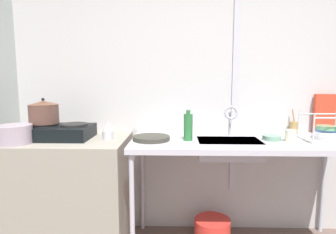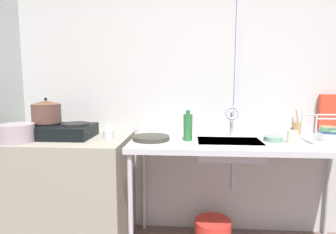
{
  "view_description": "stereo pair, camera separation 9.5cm",
  "coord_description": "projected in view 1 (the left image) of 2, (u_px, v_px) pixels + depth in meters",
  "views": [
    {
      "loc": [
        -0.49,
        -0.58,
        1.35
      ],
      "look_at": [
        -0.55,
        1.56,
        1.08
      ],
      "focal_mm": 30.06,
      "sensor_mm": 36.0,
      "label": 1
    },
    {
      "loc": [
        -0.39,
        -0.58,
        1.35
      ],
      "look_at": [
        -0.55,
        1.56,
        1.08
      ],
      "focal_mm": 30.06,
      "sensor_mm": 36.0,
      "label": 2
    }
  ],
  "objects": [
    {
      "name": "pot_beside_stove",
      "position": [
        14.0,
        134.0,
        2.02
      ],
      "size": [
        0.25,
        0.25,
        0.13
      ],
      "color": "#A18F9C",
      "rests_on": "counter_concrete"
    },
    {
      "name": "dish_rack",
      "position": [
        325.0,
        134.0,
        2.13
      ],
      "size": [
        0.31,
        0.26,
        0.22
      ],
      "color": "#B8BBBA",
      "rests_on": "counter_sink"
    },
    {
      "name": "frying_pan",
      "position": [
        151.0,
        138.0,
        2.14
      ],
      "size": [
        0.28,
        0.28,
        0.03
      ],
      "primitive_type": "cylinder",
      "color": "#323129",
      "rests_on": "counter_sink"
    },
    {
      "name": "cup_by_rack",
      "position": [
        290.0,
        136.0,
        2.09
      ],
      "size": [
        0.08,
        0.08,
        0.09
      ],
      "primitive_type": "cylinder",
      "color": "beige",
      "rests_on": "counter_sink"
    },
    {
      "name": "faucet",
      "position": [
        231.0,
        116.0,
        2.26
      ],
      "size": [
        0.11,
        0.07,
        0.25
      ],
      "color": "#B8B5C1",
      "rests_on": "counter_sink"
    },
    {
      "name": "bottle_by_sink",
      "position": [
        188.0,
        127.0,
        2.12
      ],
      "size": [
        0.07,
        0.07,
        0.23
      ],
      "color": "#276632",
      "rests_on": "counter_sink"
    },
    {
      "name": "stove",
      "position": [
        60.0,
        131.0,
        2.2
      ],
      "size": [
        0.49,
        0.35,
        0.12
      ],
      "color": "black",
      "rests_on": "counter_concrete"
    },
    {
      "name": "utensil_jar",
      "position": [
        293.0,
        127.0,
        2.43
      ],
      "size": [
        0.07,
        0.07,
        0.21
      ],
      "color": "#9B7C46",
      "rests_on": "counter_sink"
    },
    {
      "name": "counter_concrete",
      "position": [
        67.0,
        193.0,
        2.26
      ],
      "size": [
        0.98,
        0.67,
        0.9
      ],
      "primitive_type": "cube",
      "color": "gray",
      "rests_on": "ground"
    },
    {
      "name": "small_bowl_on_drainboard",
      "position": [
        272.0,
        138.0,
        2.14
      ],
      "size": [
        0.14,
        0.14,
        0.04
      ],
      "primitive_type": "cylinder",
      "color": "slate",
      "rests_on": "counter_sink"
    },
    {
      "name": "counter_sink",
      "position": [
        241.0,
        147.0,
        2.18
      ],
      "size": [
        1.7,
        0.67,
        0.9
      ],
      "color": "#B8B5C1",
      "rests_on": "ground"
    },
    {
      "name": "sink_basin",
      "position": [
        229.0,
        148.0,
        2.15
      ],
      "size": [
        0.47,
        0.29,
        0.13
      ],
      "primitive_type": "cube",
      "color": "#B8B5C1",
      "rests_on": "counter_sink"
    },
    {
      "name": "cereal_box",
      "position": [
        324.0,
        114.0,
        2.41
      ],
      "size": [
        0.17,
        0.06,
        0.34
      ],
      "primitive_type": "cube",
      "rotation": [
        0.0,
        0.0,
        -0.05
      ],
      "color": "red",
      "rests_on": "counter_sink"
    },
    {
      "name": "percolator",
      "position": [
        108.0,
        130.0,
        2.17
      ],
      "size": [
        0.08,
        0.08,
        0.14
      ],
      "color": "silver",
      "rests_on": "counter_concrete"
    },
    {
      "name": "bucket_on_floor",
      "position": [
        212.0,
        231.0,
        2.36
      ],
      "size": [
        0.3,
        0.3,
        0.2
      ],
      "primitive_type": "cylinder",
      "color": "red",
      "rests_on": "ground"
    },
    {
      "name": "wall_metal_strip",
      "position": [
        235.0,
        81.0,
        2.44
      ],
      "size": [
        0.05,
        0.01,
        1.97
      ],
      "primitive_type": "cube",
      "color": "#B8B5C1"
    },
    {
      "name": "pot_on_left_burner",
      "position": [
        44.0,
        112.0,
        2.18
      ],
      "size": [
        0.23,
        0.23,
        0.2
      ],
      "color": "brown",
      "rests_on": "stove"
    },
    {
      "name": "wall_back",
      "position": [
        231.0,
        95.0,
        2.51
      ],
      "size": [
        4.6,
        0.1,
        2.46
      ],
      "primitive_type": "cube",
      "color": "#BAB8B6",
      "rests_on": "ground"
    }
  ]
}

